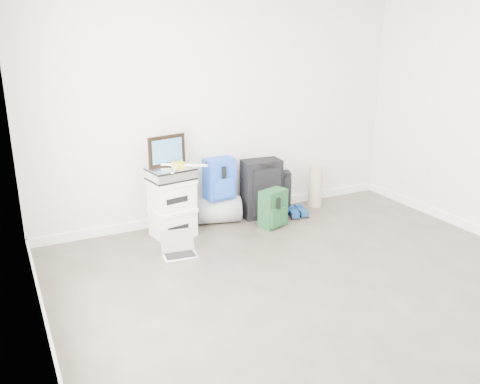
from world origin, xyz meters
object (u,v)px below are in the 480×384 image
duffel_bag (219,210)px  carry_on (276,193)px  boxes_stack (172,208)px  large_suitcase (262,189)px  laptop (179,249)px  briefcase (171,174)px

duffel_bag → carry_on: (0.76, -0.02, 0.11)m
boxes_stack → large_suitcase: 1.15m
large_suitcase → carry_on: 0.24m
boxes_stack → carry_on: (1.36, 0.11, -0.06)m
boxes_stack → laptop: bearing=-113.1°
boxes_stack → duffel_bag: boxes_stack is taller
duffel_bag → carry_on: 0.77m
duffel_bag → laptop: bearing=-123.8°
duffel_bag → large_suitcase: 0.57m
carry_on → duffel_bag: bearing=-160.2°
large_suitcase → laptop: 1.42m
briefcase → large_suitcase: briefcase is taller
briefcase → large_suitcase: bearing=-4.8°
boxes_stack → large_suitcase: bearing=-5.8°
briefcase → duffel_bag: 0.83m
briefcase → boxes_stack: bearing=95.1°
briefcase → carry_on: (1.36, 0.11, -0.44)m
boxes_stack → large_suitcase: size_ratio=0.91×
duffel_bag → laptop: (-0.73, -0.64, -0.10)m
large_suitcase → boxes_stack: bearing=-171.3°
boxes_stack → large_suitcase: large_suitcase is taller
duffel_bag → large_suitcase: bearing=9.7°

